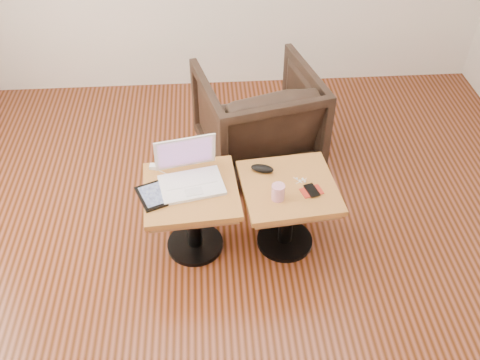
{
  "coord_description": "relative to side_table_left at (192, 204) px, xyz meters",
  "views": [
    {
      "loc": [
        -0.18,
        -2.09,
        2.61
      ],
      "look_at": [
        -0.02,
        0.24,
        0.55
      ],
      "focal_mm": 40.0,
      "sensor_mm": 36.0,
      "label": 1
    }
  ],
  "objects": [
    {
      "name": "earbuds_tangle",
      "position": [
        0.66,
        0.02,
        0.13
      ],
      "size": [
        0.07,
        0.05,
        0.01
      ],
      "color": "white",
      "rests_on": "side_table_right"
    },
    {
      "name": "side_table_right",
      "position": [
        0.58,
        -0.01,
        0.0
      ],
      "size": [
        0.6,
        0.6,
        0.5
      ],
      "rotation": [
        0.0,
        0.0,
        0.1
      ],
      "color": "black",
      "rests_on": "ground"
    },
    {
      "name": "glasses_case",
      "position": [
        0.43,
        0.13,
        0.15
      ],
      "size": [
        0.15,
        0.1,
        0.04
      ],
      "primitive_type": "ellipsoid",
      "rotation": [
        0.0,
        0.0,
        -0.32
      ],
      "color": "black",
      "rests_on": "side_table_right"
    },
    {
      "name": "striped_cup",
      "position": [
        0.5,
        -0.12,
        0.17
      ],
      "size": [
        0.08,
        0.08,
        0.1
      ],
      "primitive_type": "cylinder",
      "rotation": [
        0.0,
        0.0,
        0.07
      ],
      "color": "#BC3467",
      "rests_on": "side_table_right"
    },
    {
      "name": "tablet",
      "position": [
        -0.21,
        -0.05,
        0.13
      ],
      "size": [
        0.25,
        0.27,
        0.02
      ],
      "rotation": [
        0.0,
        0.0,
        0.39
      ],
      "color": "black",
      "rests_on": "side_table_left"
    },
    {
      "name": "laptop",
      "position": [
        -0.0,
        0.07,
        0.18
      ],
      "size": [
        0.42,
        0.38,
        0.26
      ],
      "rotation": [
        0.0,
        0.0,
        0.2
      ],
      "color": "white",
      "rests_on": "side_table_left"
    },
    {
      "name": "armchair",
      "position": [
        0.48,
        0.88,
        -0.0
      ],
      "size": [
        0.97,
        0.99,
        0.75
      ],
      "primitive_type": "imported",
      "rotation": [
        0.0,
        0.0,
        3.38
      ],
      "color": "black",
      "rests_on": "ground"
    },
    {
      "name": "side_table_left",
      "position": [
        0.0,
        0.0,
        0.0
      ],
      "size": [
        0.59,
        0.59,
        0.5
      ],
      "rotation": [
        0.0,
        0.0,
        0.07
      ],
      "color": "black",
      "rests_on": "ground"
    },
    {
      "name": "phone_on_sleeve",
      "position": [
        0.7,
        -0.07,
        0.13
      ],
      "size": [
        0.14,
        0.12,
        0.02
      ],
      "rotation": [
        0.0,
        0.0,
        0.29
      ],
      "color": "maroon",
      "rests_on": "side_table_right"
    },
    {
      "name": "charging_adapter",
      "position": [
        -0.23,
        0.2,
        0.14
      ],
      "size": [
        0.05,
        0.05,
        0.02
      ],
      "primitive_type": "cube",
      "rotation": [
        0.0,
        0.0,
        -0.15
      ],
      "color": "white",
      "rests_on": "side_table_left"
    },
    {
      "name": "room_shell",
      "position": [
        0.31,
        -0.24,
        0.97
      ],
      "size": [
        4.52,
        4.52,
        2.71
      ],
      "color": "#3F1B08",
      "rests_on": "ground"
    }
  ]
}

